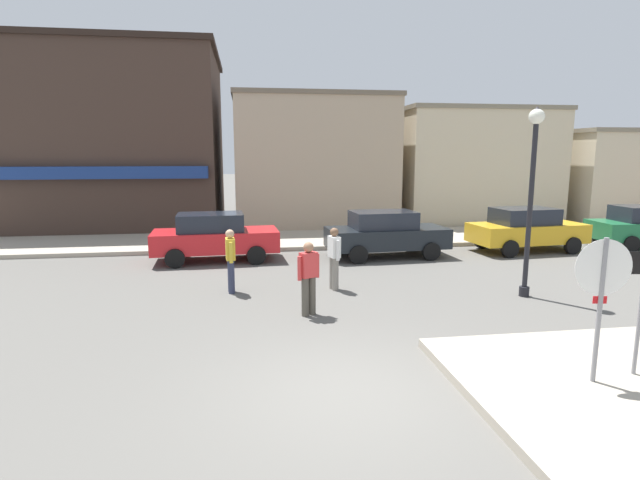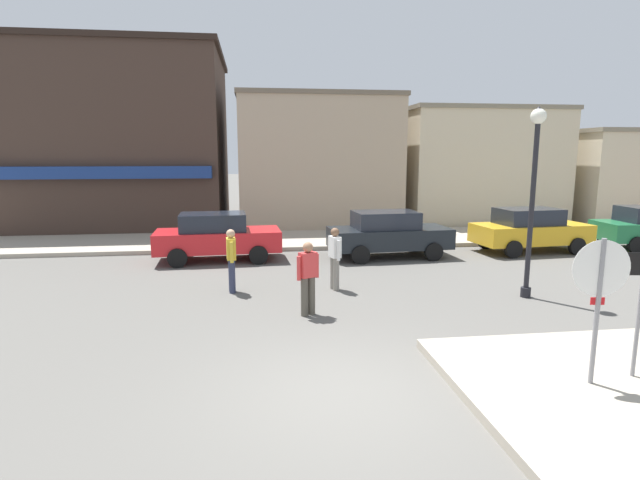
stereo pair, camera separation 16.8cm
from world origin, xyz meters
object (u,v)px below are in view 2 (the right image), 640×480
Objects in this scene: one_way_sign at (640,300)px; parked_car_second at (388,234)px; stop_sign at (599,293)px; parked_car_third at (530,229)px; pedestrian_kerb_side at (231,259)px; lamp_post at (534,175)px; pedestrian_crossing_far at (308,276)px; pedestrian_crossing_near at (335,257)px; parked_car_nearest at (217,236)px.

one_way_sign is 0.51× the size of parked_car_second.
stop_sign is 9.87m from parked_car_second.
parked_car_third is 11.02m from pedestrian_kerb_side.
pedestrian_kerb_side reaches higher than parked_car_third.
lamp_post is 2.82× the size of pedestrian_crossing_far.
one_way_sign is 6.94m from pedestrian_crossing_near.
parked_car_third is at bearing 67.68° from one_way_sign.
lamp_post is at bearing -11.04° from pedestrian_kerb_side.
one_way_sign is 0.46× the size of lamp_post.
stop_sign is 8.23m from pedestrian_kerb_side.
stop_sign is 0.51× the size of lamp_post.
one_way_sign is 0.51× the size of parked_car_nearest.
lamp_post is at bearing 70.20° from stop_sign.
pedestrian_crossing_near is 1.00× the size of pedestrian_crossing_far.
pedestrian_crossing_near is at bearing -122.77° from parked_car_second.
pedestrian_crossing_far is 2.68m from pedestrian_kerb_side.
parked_car_second is (-2.09, 5.08, -2.15)m from lamp_post.
stop_sign is at bearing -59.01° from parked_car_nearest.
lamp_post is 9.65m from parked_car_nearest.
lamp_post is (0.93, 4.63, 1.63)m from one_way_sign.
one_way_sign is at bearing -101.33° from lamp_post.
stop_sign is 1.43× the size of pedestrian_kerb_side.
lamp_post is 1.11× the size of parked_car_second.
pedestrian_crossing_far is at bearing 138.70° from one_way_sign.
parked_car_nearest is 10.92m from parked_car_third.
lamp_post reaches higher than parked_car_second.
one_way_sign is 10.76m from parked_car_third.
pedestrian_crossing_far reaches higher than parked_car_third.
pedestrian_kerb_side is (-7.14, 1.39, -2.09)m from lamp_post.
lamp_post reaches higher than pedestrian_kerb_side.
parked_car_second is 2.55× the size of pedestrian_crossing_near.
stop_sign reaches higher than parked_car_third.
pedestrian_crossing_far reaches higher than parked_car_nearest.
stop_sign is 0.82m from one_way_sign.
parked_car_nearest is (-6.84, 9.94, -0.52)m from one_way_sign.
one_way_sign reaches higher than pedestrian_crossing_far.
stop_sign is 11.22m from parked_car_third.
pedestrian_crossing_near is (-4.52, 1.29, -2.09)m from lamp_post.
pedestrian_crossing_near is at bearing -51.17° from parked_car_nearest.
parked_car_nearest and parked_car_third have the same top height.
pedestrian_kerb_side is at bearing 135.90° from one_way_sign.
parked_car_third is 2.57× the size of pedestrian_crossing_far.
parked_car_second is 6.25m from pedestrian_kerb_side.
parked_car_second is at bearing 59.82° from pedestrian_crossing_far.
stop_sign is 1.43× the size of pedestrian_crossing_far.
parked_car_third is 2.57× the size of pedestrian_kerb_side.
pedestrian_kerb_side reaches higher than parked_car_nearest.
parked_car_nearest is at bearing -179.96° from parked_car_third.
pedestrian_crossing_near and pedestrian_kerb_side have the same top height.
lamp_post is at bearing -67.68° from parked_car_second.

